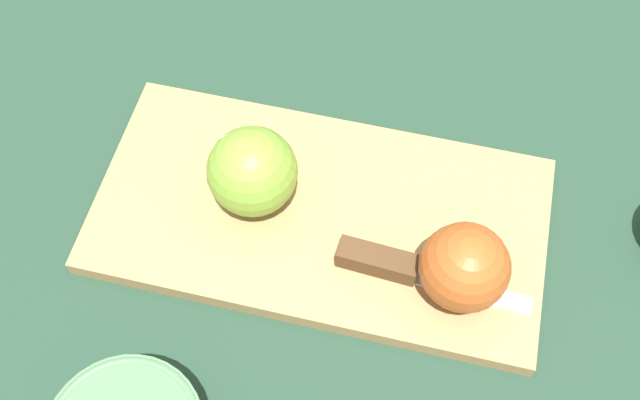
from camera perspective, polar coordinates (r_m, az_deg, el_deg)
name	(u,v)px	position (r m, az deg, el deg)	size (l,w,h in m)	color
ground_plane	(320,220)	(0.71, 0.00, -1.53)	(4.00, 4.00, 0.00)	#1E3828
cutting_board	(320,215)	(0.71, 0.00, -1.18)	(0.43, 0.23, 0.02)	#A37A4C
apple_half_left	(254,167)	(0.68, -5.07, 2.50)	(0.08, 0.08, 0.08)	olive
apple_half_right	(465,268)	(0.64, 10.97, -5.09)	(0.08, 0.08, 0.08)	#AD4C1E
knife	(389,264)	(0.66, 5.31, -4.91)	(0.17, 0.02, 0.02)	silver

